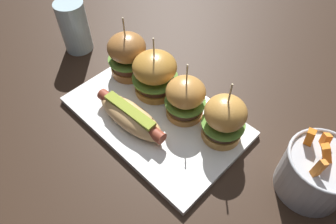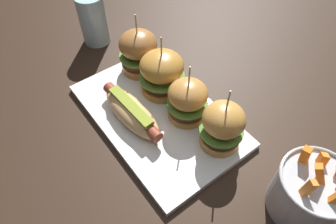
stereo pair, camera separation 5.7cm
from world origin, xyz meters
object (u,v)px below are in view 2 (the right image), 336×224
Objects in this scene: slider_center_left at (162,73)px; water_glass at (93,19)px; slider_far_right at (222,126)px; fries_bucket at (310,193)px; slider_far_left at (139,51)px; platter_main at (158,115)px; slider_center_right at (188,100)px; hot_dog at (132,112)px.

slider_center_left is 1.10× the size of water_glass.
slider_far_right reaches higher than fries_bucket.
slider_far_left is at bearing -178.81° from slider_center_left.
fries_bucket is at bearing 15.00° from platter_main.
slider_far_right reaches higher than platter_main.
slider_far_left is 1.07× the size of fries_bucket.
slider_far_left is at bearing 179.23° from slider_center_right.
fries_bucket is 1.06× the size of water_glass.
slider_center_right reaches higher than platter_main.
hot_dog is at bearing -111.89° from platter_main.
hot_dog is 0.11m from slider_center_left.
fries_bucket is at bearing 5.08° from water_glass.
hot_dog is 0.31m from water_glass.
platter_main is at bearing -44.55° from slider_center_left.
water_glass reaches higher than platter_main.
hot_dog is 0.16m from slider_far_left.
slider_center_left is 1.05× the size of slider_center_right.
slider_center_left reaches higher than water_glass.
slider_far_left is at bearing 140.08° from hot_dog.
slider_far_left is at bearing 160.62° from platter_main.
slider_far_left reaches higher than platter_main.
slider_center_right reaches higher than fries_bucket.
slider_far_right is at bearing -171.04° from fries_bucket.
hot_dog is at bearing -39.92° from slider_far_left.
platter_main is at bearing 68.11° from hot_dog.
slider_center_left is (-0.03, 0.10, 0.03)m from hot_dog.
slider_far_right is (0.27, 0.01, -0.00)m from slider_far_left.
hot_dog is 1.23× the size of slider_far_right.
fries_bucket reaches higher than hot_dog.
slider_far_left reaches higher than hot_dog.
slider_far_left is (-0.14, 0.05, 0.06)m from platter_main.
slider_far_left is at bearing -175.64° from fries_bucket.
slider_center_left is at bearing 1.19° from slider_far_left.
slider_center_left is 0.99× the size of slider_far_right.
slider_far_left reaches higher than water_glass.
fries_bucket is (0.18, 0.03, -0.01)m from slider_far_right.
platter_main is at bearing -157.37° from slider_far_right.
slider_center_left is 0.09m from slider_center_right.
hot_dog is (-0.02, -0.05, 0.03)m from platter_main.
platter_main is 0.06m from hot_dog.
platter_main is 0.16m from slider_far_right.
slider_center_left is 0.27m from water_glass.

